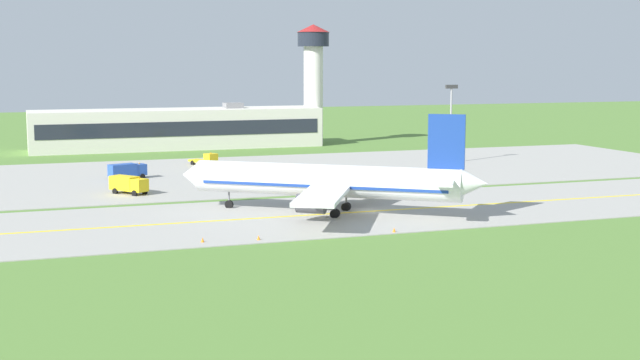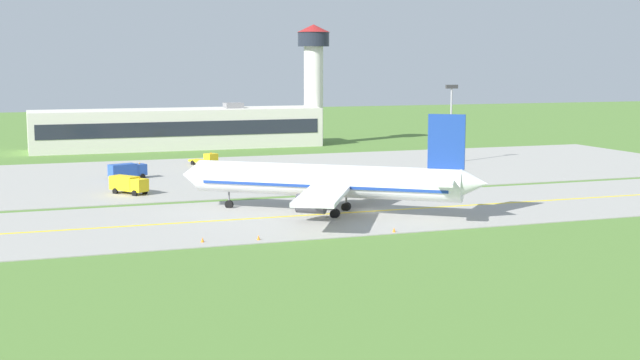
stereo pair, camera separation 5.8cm
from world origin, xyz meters
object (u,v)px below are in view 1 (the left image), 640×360
(service_truck_baggage, at_px, (207,160))
(service_truck_fuel, at_px, (127,170))
(service_truck_catering, at_px, (129,184))
(control_tower, at_px, (313,73))
(apron_light_mast, at_px, (451,114))
(airplane_lead, at_px, (329,181))

(service_truck_baggage, distance_m, service_truck_fuel, 21.15)
(service_truck_catering, distance_m, control_tower, 82.33)
(service_truck_baggage, xyz_separation_m, control_tower, (32.22, 33.80, 15.32))
(service_truck_fuel, xyz_separation_m, apron_light_mast, (59.98, 3.02, 7.79))
(service_truck_baggage, bearing_deg, service_truck_fuel, -138.89)
(airplane_lead, relative_size, control_tower, 1.24)
(service_truck_baggage, relative_size, apron_light_mast, 0.45)
(service_truck_catering, relative_size, control_tower, 0.22)
(service_truck_catering, distance_m, apron_light_mast, 65.06)
(airplane_lead, height_order, service_truck_fuel, airplane_lead)
(airplane_lead, height_order, service_truck_catering, airplane_lead)
(airplane_lead, xyz_separation_m, service_truck_fuel, (-19.91, 40.65, -2.60))
(service_truck_baggage, height_order, control_tower, control_tower)
(control_tower, bearing_deg, airplane_lead, -107.73)
(service_truck_catering, bearing_deg, airplane_lead, -48.63)
(service_truck_baggage, xyz_separation_m, apron_light_mast, (44.05, -10.89, 8.14))
(service_truck_catering, height_order, apron_light_mast, apron_light_mast)
(airplane_lead, distance_m, service_truck_baggage, 54.77)
(service_truck_baggage, height_order, service_truck_fuel, service_truck_fuel)
(airplane_lead, distance_m, apron_light_mast, 59.48)
(control_tower, bearing_deg, service_truck_catering, -128.03)
(service_truck_fuel, height_order, service_truck_catering, same)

